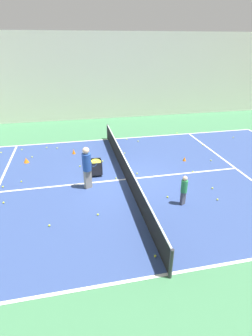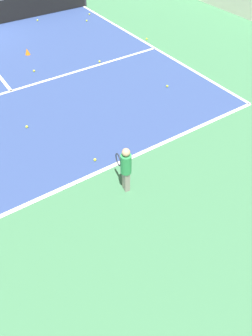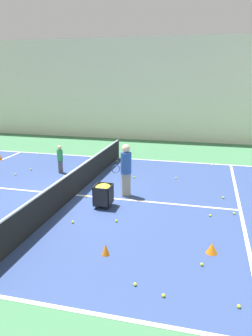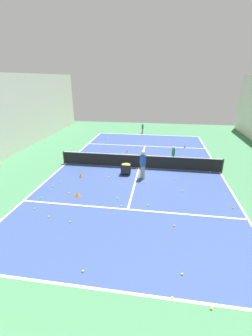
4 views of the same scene
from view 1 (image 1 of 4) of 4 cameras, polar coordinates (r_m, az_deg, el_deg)
ground_plane at (r=11.84m, az=0.00°, el=-2.48°), size 34.27×34.27×0.00m
court_playing_area at (r=11.84m, az=0.00°, el=-2.48°), size 10.95×20.03×0.00m
line_sideline_left at (r=7.65m, az=9.21°, el=-21.83°), size 0.10×20.03×0.00m
line_sideline_right at (r=16.79m, az=-3.90°, el=6.25°), size 0.10×20.03×0.00m
line_service_near at (r=13.94m, az=22.73°, el=-0.04°), size 10.95×0.10×0.00m
line_centre_service at (r=11.84m, az=0.00°, el=-2.46°), size 0.10×11.01×0.00m
hall_enclosure_right at (r=21.12m, az=-6.37°, el=19.00°), size 0.15×30.57×6.31m
tennis_net at (r=11.62m, az=0.00°, el=-0.34°), size 11.25×0.10×0.95m
coach_at_net at (r=10.83m, az=-8.49°, el=0.61°), size 0.51×0.69×1.84m
child_midcourt at (r=10.00m, az=12.51°, el=-4.36°), size 0.33×0.33×1.21m
ball_cart at (r=12.11m, az=-6.58°, el=0.76°), size 0.60×0.52×0.74m
training_cone_0 at (r=13.96m, az=12.61°, el=1.96°), size 0.18×0.18×0.22m
training_cone_1 at (r=14.78m, az=-11.33°, el=3.57°), size 0.19×0.19×0.28m
training_cone_2 at (r=14.37m, az=-20.90°, el=1.60°), size 0.28×0.28×0.26m
tennis_ball_1 at (r=9.38m, az=-16.36°, el=-11.91°), size 0.07×0.07×0.07m
tennis_ball_2 at (r=14.52m, az=-0.33°, el=3.23°), size 0.07×0.07×0.07m
tennis_ball_3 at (r=10.62m, az=9.03°, el=-6.24°), size 0.07×0.07×0.07m
tennis_ball_4 at (r=15.76m, az=-14.78°, el=4.22°), size 0.07×0.07×0.07m
tennis_ball_6 at (r=16.17m, az=-21.73°, el=3.75°), size 0.07×0.07×0.07m
tennis_ball_9 at (r=16.35m, az=2.65°, el=5.86°), size 0.07×0.07×0.07m
tennis_ball_10 at (r=16.00m, az=-16.90°, el=4.28°), size 0.07×0.07×0.07m
tennis_ball_11 at (r=13.19m, az=-10.00°, el=0.39°), size 0.07×0.07×0.07m
tennis_ball_13 at (r=18.18m, az=11.03°, el=7.48°), size 0.07×0.07×0.07m
tennis_ball_14 at (r=13.60m, az=-5.11°, el=1.51°), size 0.07×0.07×0.07m
tennis_ball_15 at (r=16.20m, az=-25.55°, el=3.07°), size 0.07×0.07×0.07m
tennis_ball_16 at (r=14.34m, az=18.00°, el=1.59°), size 0.07×0.07×0.07m
tennis_ball_17 at (r=12.30m, az=2.43°, el=-1.17°), size 0.07×0.07×0.07m
tennis_ball_18 at (r=12.85m, az=14.33°, el=-0.76°), size 0.07×0.07×0.07m
tennis_ball_19 at (r=9.57m, az=-6.15°, el=-10.03°), size 0.07×0.07×0.07m
tennis_ball_20 at (r=11.19m, az=-25.12°, el=-6.83°), size 0.07×0.07×0.07m
tennis_ball_22 at (r=12.35m, az=-25.23°, el=-3.72°), size 0.07×0.07×0.07m
tennis_ball_24 at (r=10.93m, az=19.27°, el=-6.48°), size 0.07×0.07×0.07m
tennis_ball_27 at (r=16.34m, az=16.37°, el=4.79°), size 0.07×0.07×0.07m
tennis_ball_28 at (r=8.01m, az=6.39°, el=-18.52°), size 0.07×0.07×0.07m
tennis_ball_29 at (r=16.66m, az=0.15°, el=6.26°), size 0.07×0.07×0.07m
tennis_ball_31 at (r=14.92m, az=-19.77°, el=2.27°), size 0.07×0.07×0.07m
tennis_ball_34 at (r=11.86m, az=-2.17°, el=-2.24°), size 0.07×0.07×0.07m
tennis_ball_35 at (r=18.37m, az=22.30°, el=6.20°), size 0.07×0.07×0.07m
tennis_ball_36 at (r=11.67m, az=18.28°, el=-4.18°), size 0.07×0.07×0.07m
tennis_ball_39 at (r=12.49m, az=-21.83°, el=-2.72°), size 0.07×0.07×0.07m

